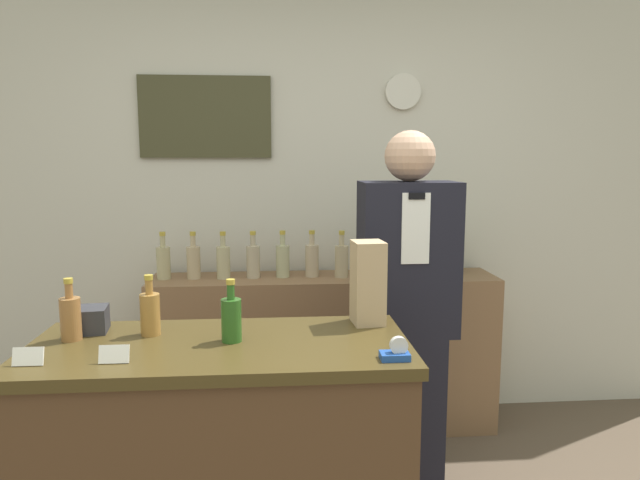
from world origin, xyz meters
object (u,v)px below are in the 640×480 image
object	(u,v)px
shopkeeper	(406,320)
tape_dispenser	(396,352)
paper_bag	(368,283)
potted_plant	(436,242)

from	to	relation	value
shopkeeper	tape_dispenser	distance (m)	0.86
paper_bag	tape_dispenser	world-z (taller)	paper_bag
shopkeeper	potted_plant	xyz separation A→B (m)	(0.34, 0.72, 0.25)
potted_plant	tape_dispenser	world-z (taller)	potted_plant
shopkeeper	tape_dispenser	size ratio (longest dim) A/B	18.94
potted_plant	paper_bag	xyz separation A→B (m)	(-0.59, -1.14, 0.02)
shopkeeper	paper_bag	world-z (taller)	shopkeeper
potted_plant	shopkeeper	bearing A→B (deg)	-115.03
shopkeeper	potted_plant	world-z (taller)	shopkeeper
potted_plant	tape_dispenser	xyz separation A→B (m)	(-0.56, -1.54, -0.11)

